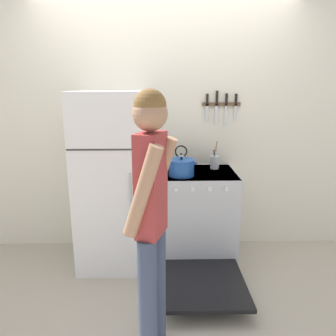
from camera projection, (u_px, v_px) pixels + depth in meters
The scene contains 9 objects.
ground_plane at pixel (166, 242), 3.62m from camera, with size 14.00×14.00×0.00m, color #B2A893.
wall_back at pixel (166, 127), 3.33m from camera, with size 10.00×0.06×2.55m.
refrigerator at pixel (113, 180), 3.08m from camera, with size 0.64×0.71×1.64m.
stove_range at pixel (197, 217), 3.19m from camera, with size 0.73×1.31×0.89m.
dutch_oven_pot at pixel (181, 167), 2.98m from camera, with size 0.28×0.24×0.18m.
tea_kettle at pixel (181, 162), 3.21m from camera, with size 0.20×0.16×0.24m.
utensil_jar at pixel (215, 162), 3.22m from camera, with size 0.08×0.08×0.28m.
person at pixel (151, 213), 1.94m from camera, with size 0.34×0.40×1.68m.
wall_knife_strip at pixel (221, 104), 3.24m from camera, with size 0.38×0.03×0.35m.
Camera 1 is at (-0.05, -3.30, 1.70)m, focal length 35.00 mm.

